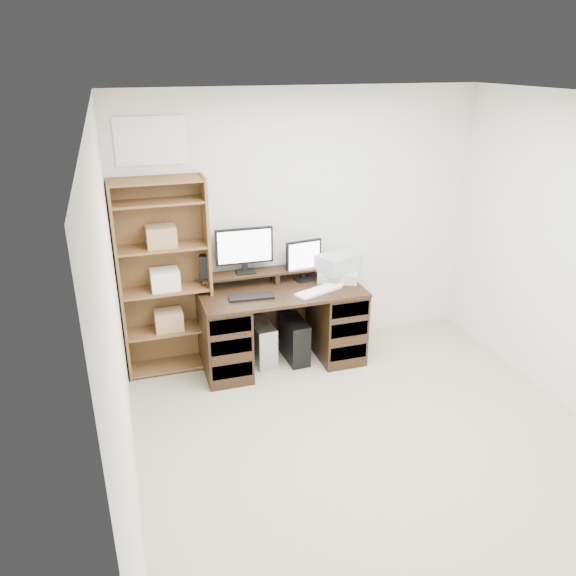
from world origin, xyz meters
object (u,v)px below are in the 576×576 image
monitor_wide (244,248)px  tower_silver (262,343)px  tower_black (294,339)px  bookshelf (165,277)px  monitor_small (304,259)px  printer (338,275)px  desk (281,325)px

monitor_wide → tower_silver: bearing=-60.0°
tower_black → bookshelf: bearing=167.5°
tower_black → monitor_wide: bearing=148.5°
tower_silver → monitor_small: bearing=10.7°
monitor_wide → monitor_small: size_ratio=1.37×
tower_black → bookshelf: 1.37m
monitor_small → printer: (0.31, -0.10, -0.17)m
monitor_small → bookshelf: 1.30m
monitor_wide → tower_black: bearing=-27.6°
monitor_small → bookshelf: (-1.29, 0.04, -0.04)m
printer → tower_silver: 0.97m
desk → tower_silver: (-0.18, 0.05, -0.19)m
bookshelf → printer: bearing=-4.8°
desk → monitor_wide: size_ratio=2.81×
tower_black → bookshelf: size_ratio=0.24×
monitor_wide → monitor_small: monitor_wide is taller
monitor_wide → tower_black: (0.41, -0.23, -0.90)m
desk → tower_silver: bearing=163.7°
monitor_small → tower_silver: monitor_small is taller
tower_silver → bookshelf: bearing=164.7°
tower_black → printer: bearing=6.4°
desk → monitor_small: 0.66m
desk → monitor_small: monitor_small is taller
desk → tower_silver: size_ratio=3.72×
printer → monitor_wide: bearing=-165.5°
tower_silver → tower_black: 0.32m
monitor_wide → bookshelf: bookshelf is taller
desk → printer: 0.72m
monitor_small → bookshelf: bearing=170.4°
bookshelf → desk: bearing=-11.8°
printer → bookshelf: size_ratio=0.21×
monitor_small → printer: size_ratio=1.05×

